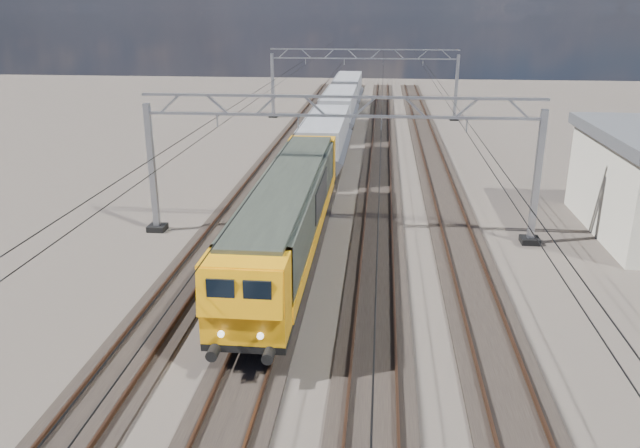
# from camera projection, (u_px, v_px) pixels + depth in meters

# --- Properties ---
(ground) EXTENTS (160.00, 160.00, 0.00)m
(ground) POSITION_uv_depth(u_px,v_px,m) (332.00, 267.00, 28.00)
(ground) COLOR #2C2521
(ground) RESTS_ON ground
(track_outer_west) EXTENTS (2.60, 140.00, 0.30)m
(track_outer_west) POSITION_uv_depth(u_px,v_px,m) (202.00, 261.00, 28.54)
(track_outer_west) COLOR black
(track_outer_west) RESTS_ON ground
(track_loco) EXTENTS (2.60, 140.00, 0.30)m
(track_loco) POSITION_uv_depth(u_px,v_px,m) (288.00, 264.00, 28.16)
(track_loco) COLOR black
(track_loco) RESTS_ON ground
(track_inner_east) EXTENTS (2.60, 140.00, 0.30)m
(track_inner_east) POSITION_uv_depth(u_px,v_px,m) (377.00, 267.00, 27.79)
(track_inner_east) COLOR black
(track_inner_east) RESTS_ON ground
(track_outer_east) EXTENTS (2.60, 140.00, 0.30)m
(track_outer_east) POSITION_uv_depth(u_px,v_px,m) (468.00, 271.00, 27.42)
(track_outer_east) COLOR black
(track_outer_east) RESTS_ON ground
(catenary_gantry_mid) EXTENTS (19.90, 0.90, 7.11)m
(catenary_gantry_mid) POSITION_uv_depth(u_px,v_px,m) (339.00, 162.00, 30.48)
(catenary_gantry_mid) COLOR #8F929C
(catenary_gantry_mid) RESTS_ON ground
(catenary_gantry_far) EXTENTS (19.90, 0.90, 7.11)m
(catenary_gantry_far) POSITION_uv_depth(u_px,v_px,m) (363.00, 81.00, 64.33)
(catenary_gantry_far) COLOR #8F929C
(catenary_gantry_far) RESTS_ON ground
(overhead_wires) EXTENTS (12.03, 140.00, 0.53)m
(overhead_wires) POSITION_uv_depth(u_px,v_px,m) (345.00, 111.00, 33.64)
(overhead_wires) COLOR black
(overhead_wires) RESTS_ON ground
(locomotive) EXTENTS (2.76, 21.10, 3.62)m
(locomotive) POSITION_uv_depth(u_px,v_px,m) (289.00, 212.00, 28.07)
(locomotive) COLOR black
(locomotive) RESTS_ON ground
(hopper_wagon_lead) EXTENTS (3.38, 13.00, 3.25)m
(hopper_wagon_lead) POSITION_uv_depth(u_px,v_px,m) (325.00, 137.00, 44.74)
(hopper_wagon_lead) COLOR black
(hopper_wagon_lead) RESTS_ON ground
(hopper_wagon_mid) EXTENTS (3.38, 13.00, 3.25)m
(hopper_wagon_mid) POSITION_uv_depth(u_px,v_px,m) (339.00, 108.00, 58.09)
(hopper_wagon_mid) COLOR black
(hopper_wagon_mid) RESTS_ON ground
(hopper_wagon_third) EXTENTS (3.38, 13.00, 3.25)m
(hopper_wagon_third) POSITION_uv_depth(u_px,v_px,m) (347.00, 89.00, 71.44)
(hopper_wagon_third) COLOR black
(hopper_wagon_third) RESTS_ON ground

